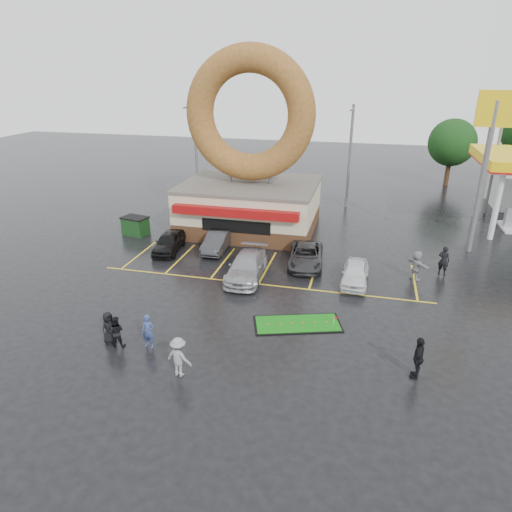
% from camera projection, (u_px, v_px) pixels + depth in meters
% --- Properties ---
extents(ground, '(120.00, 120.00, 0.00)m').
position_uv_depth(ground, '(243.00, 312.00, 23.94)').
color(ground, black).
rests_on(ground, ground).
extents(donut_shop, '(10.20, 8.70, 13.50)m').
position_uv_depth(donut_shop, '(250.00, 173.00, 34.52)').
color(donut_shop, '#472B19').
rests_on(donut_shop, ground).
extents(shell_sign, '(2.20, 0.36, 10.60)m').
position_uv_depth(shell_sign, '(489.00, 144.00, 28.98)').
color(shell_sign, slate).
rests_on(shell_sign, ground).
extents(streetlight_left, '(0.40, 2.21, 9.00)m').
position_uv_depth(streetlight_left, '(196.00, 150.00, 42.17)').
color(streetlight_left, slate).
rests_on(streetlight_left, ground).
extents(streetlight_mid, '(0.40, 2.21, 9.00)m').
position_uv_depth(streetlight_mid, '(350.00, 154.00, 39.97)').
color(streetlight_mid, slate).
rests_on(streetlight_mid, ground).
extents(streetlight_right, '(0.40, 2.21, 9.00)m').
position_uv_depth(streetlight_right, '(496.00, 159.00, 38.21)').
color(streetlight_right, slate).
rests_on(streetlight_right, ground).
extents(tree_far_d, '(4.90, 4.90, 7.00)m').
position_uv_depth(tree_far_d, '(452.00, 143.00, 47.78)').
color(tree_far_d, '#332114').
rests_on(tree_far_d, ground).
extents(car_black, '(2.05, 4.11, 1.35)m').
position_uv_depth(car_black, '(169.00, 242.00, 31.55)').
color(car_black, black).
rests_on(car_black, ground).
extents(car_dgrey, '(1.47, 4.01, 1.31)m').
position_uv_depth(car_dgrey, '(217.00, 241.00, 31.76)').
color(car_dgrey, '#2B2B2D').
rests_on(car_dgrey, ground).
extents(car_silver, '(2.20, 5.02, 1.43)m').
position_uv_depth(car_silver, '(247.00, 266.00, 27.59)').
color(car_silver, '#9A9B9F').
rests_on(car_silver, ground).
extents(car_grey, '(2.57, 4.82, 1.29)m').
position_uv_depth(car_grey, '(306.00, 256.00, 29.37)').
color(car_grey, '#2F2F31').
rests_on(car_grey, ground).
extents(car_white, '(1.62, 3.78, 1.27)m').
position_uv_depth(car_white, '(355.00, 273.00, 26.89)').
color(car_white, silver).
rests_on(car_white, ground).
extents(person_blue, '(0.60, 0.40, 1.63)m').
position_uv_depth(person_blue, '(148.00, 331.00, 20.64)').
color(person_blue, navy).
rests_on(person_blue, ground).
extents(person_blackjkt, '(0.85, 0.73, 1.52)m').
position_uv_depth(person_blackjkt, '(116.00, 332.00, 20.72)').
color(person_blackjkt, black).
rests_on(person_blackjkt, ground).
extents(person_hoodie, '(1.25, 0.87, 1.76)m').
position_uv_depth(person_hoodie, '(179.00, 357.00, 18.71)').
color(person_hoodie, gray).
rests_on(person_hoodie, ground).
extents(person_bystander, '(0.75, 0.90, 1.58)m').
position_uv_depth(person_bystander, '(109.00, 328.00, 20.98)').
color(person_bystander, black).
rests_on(person_bystander, ground).
extents(person_cameraman, '(0.70, 1.18, 1.88)m').
position_uv_depth(person_cameraman, '(418.00, 358.00, 18.57)').
color(person_cameraman, black).
rests_on(person_cameraman, ground).
extents(person_walker_near, '(1.49, 1.64, 1.82)m').
position_uv_depth(person_walker_near, '(416.00, 265.00, 27.29)').
color(person_walker_near, gray).
rests_on(person_walker_near, ground).
extents(person_walker_far, '(0.80, 0.69, 1.85)m').
position_uv_depth(person_walker_far, '(444.00, 260.00, 27.94)').
color(person_walker_far, black).
rests_on(person_walker_far, ground).
extents(dumpster, '(2.02, 1.56, 1.30)m').
position_uv_depth(dumpster, '(136.00, 226.00, 34.78)').
color(dumpster, '#19431B').
rests_on(dumpster, ground).
extents(putting_green, '(4.67, 3.09, 0.54)m').
position_uv_depth(putting_green, '(297.00, 324.00, 22.74)').
color(putting_green, black).
rests_on(putting_green, ground).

